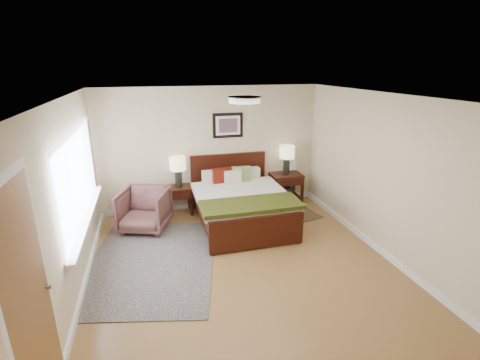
{
  "coord_description": "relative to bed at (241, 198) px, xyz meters",
  "views": [
    {
      "loc": [
        -1.23,
        -4.37,
        2.89
      ],
      "look_at": [
        0.2,
        0.97,
        1.05
      ],
      "focal_mm": 26.0,
      "sensor_mm": 36.0,
      "label": 1
    }
  ],
  "objects": [
    {
      "name": "right_wall",
      "position": [
        1.9,
        -1.48,
        0.74
      ],
      "size": [
        0.04,
        5.0,
        2.5
      ],
      "primitive_type": "cube",
      "color": "#C7AF90",
      "rests_on": "ground"
    },
    {
      "name": "window",
      "position": [
        -2.55,
        -0.78,
        0.86
      ],
      "size": [
        0.11,
        2.72,
        1.32
      ],
      "color": "silver",
      "rests_on": "left_wall"
    },
    {
      "name": "bed",
      "position": [
        0.0,
        0.0,
        0.0
      ],
      "size": [
        1.71,
        2.07,
        1.11
      ],
      "color": "black",
      "rests_on": "ground"
    },
    {
      "name": "nightstand_right",
      "position": [
        1.23,
        0.78,
        -0.13
      ],
      "size": [
        0.66,
        0.49,
        0.65
      ],
      "color": "black",
      "rests_on": "ground"
    },
    {
      "name": "rug_navy",
      "position": [
        1.13,
        0.32,
        -0.51
      ],
      "size": [
        1.09,
        1.39,
        0.01
      ],
      "primitive_type": "cube",
      "rotation": [
        0.0,
        0.0,
        0.24
      ],
      "color": "black",
      "rests_on": "ground"
    },
    {
      "name": "lamp_left",
      "position": [
        -1.06,
        0.79,
        0.48
      ],
      "size": [
        0.32,
        0.32,
        0.61
      ],
      "color": "black",
      "rests_on": "nightstand_left"
    },
    {
      "name": "nightstand_left",
      "position": [
        -1.06,
        0.77,
        -0.07
      ],
      "size": [
        0.48,
        0.43,
        0.57
      ],
      "color": "black",
      "rests_on": "ground"
    },
    {
      "name": "rug_persian",
      "position": [
        -1.7,
        -0.96,
        -0.51
      ],
      "size": [
        2.45,
        3.04,
        0.01
      ],
      "primitive_type": "cube",
      "rotation": [
        0.0,
        0.0,
        -0.22
      ],
      "color": "#0B1C3B",
      "rests_on": "ground"
    },
    {
      "name": "front_wall",
      "position": [
        -0.35,
        -3.98,
        0.74
      ],
      "size": [
        4.5,
        0.04,
        2.5
      ],
      "primitive_type": "cube",
      "color": "#C7AF90",
      "rests_on": "ground"
    },
    {
      "name": "lamp_right",
      "position": [
        1.23,
        0.79,
        0.56
      ],
      "size": [
        0.32,
        0.32,
        0.61
      ],
      "color": "black",
      "rests_on": "nightstand_right"
    },
    {
      "name": "armchair",
      "position": [
        -1.75,
        0.22,
        -0.13
      ],
      "size": [
        1.06,
        1.07,
        0.76
      ],
      "primitive_type": "imported",
      "rotation": [
        0.0,
        0.0,
        -0.36
      ],
      "color": "brown",
      "rests_on": "ground"
    },
    {
      "name": "floor",
      "position": [
        -0.35,
        -1.48,
        -0.51
      ],
      "size": [
        5.0,
        5.0,
        0.0
      ],
      "primitive_type": "plane",
      "color": "brown",
      "rests_on": "ground"
    },
    {
      "name": "ceiling",
      "position": [
        -0.35,
        -1.48,
        1.99
      ],
      "size": [
        4.5,
        5.0,
        0.02
      ],
      "primitive_type": "cube",
      "color": "white",
      "rests_on": "back_wall"
    },
    {
      "name": "left_wall",
      "position": [
        -2.6,
        -1.48,
        0.74
      ],
      "size": [
        0.04,
        5.0,
        2.5
      ],
      "primitive_type": "cube",
      "color": "#C7AF90",
      "rests_on": "ground"
    },
    {
      "name": "door",
      "position": [
        -2.58,
        -3.23,
        0.56
      ],
      "size": [
        0.06,
        1.0,
        2.18
      ],
      "color": "silver",
      "rests_on": "ground"
    },
    {
      "name": "ceil_fixture",
      "position": [
        -0.35,
        -1.48,
        1.95
      ],
      "size": [
        0.44,
        0.44,
        0.08
      ],
      "color": "white",
      "rests_on": "ceiling"
    },
    {
      "name": "wall_art",
      "position": [
        0.0,
        0.99,
        1.21
      ],
      "size": [
        0.62,
        0.05,
        0.5
      ],
      "color": "black",
      "rests_on": "back_wall"
    },
    {
      "name": "back_wall",
      "position": [
        -0.35,
        1.02,
        0.74
      ],
      "size": [
        4.5,
        0.04,
        2.5
      ],
      "primitive_type": "cube",
      "color": "#C7AF90",
      "rests_on": "ground"
    }
  ]
}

